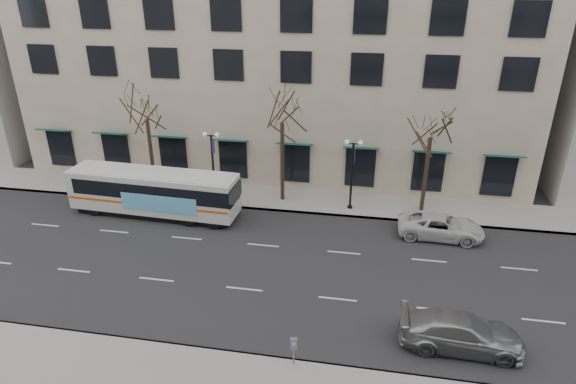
% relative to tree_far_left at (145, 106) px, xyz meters
% --- Properties ---
extents(ground, '(160.00, 160.00, 0.00)m').
position_rel_tree_far_left_xyz_m(ground, '(10.00, -8.80, -6.70)').
color(ground, black).
rests_on(ground, ground).
extents(sidewalk_far, '(80.00, 4.00, 0.15)m').
position_rel_tree_far_left_xyz_m(sidewalk_far, '(15.00, 0.20, -6.62)').
color(sidewalk_far, gray).
rests_on(sidewalk_far, ground).
extents(building_hotel, '(40.00, 20.00, 24.00)m').
position_rel_tree_far_left_xyz_m(building_hotel, '(8.00, 12.20, 5.30)').
color(building_hotel, tan).
rests_on(building_hotel, ground).
extents(tree_far_left, '(3.60, 3.60, 8.34)m').
position_rel_tree_far_left_xyz_m(tree_far_left, '(0.00, 0.00, 0.00)').
color(tree_far_left, black).
rests_on(tree_far_left, ground).
extents(tree_far_mid, '(3.60, 3.60, 8.55)m').
position_rel_tree_far_left_xyz_m(tree_far_mid, '(10.00, 0.00, 0.21)').
color(tree_far_mid, black).
rests_on(tree_far_mid, ground).
extents(tree_far_right, '(3.60, 3.60, 8.06)m').
position_rel_tree_far_left_xyz_m(tree_far_right, '(20.00, 0.00, -0.28)').
color(tree_far_right, black).
rests_on(tree_far_right, ground).
extents(lamp_post_left, '(1.22, 0.45, 5.21)m').
position_rel_tree_far_left_xyz_m(lamp_post_left, '(5.01, -0.60, -3.75)').
color(lamp_post_left, black).
rests_on(lamp_post_left, ground).
extents(lamp_post_right, '(1.22, 0.45, 5.21)m').
position_rel_tree_far_left_xyz_m(lamp_post_right, '(15.01, -0.60, -3.75)').
color(lamp_post_right, black).
rests_on(lamp_post_right, ground).
extents(city_bus, '(11.87, 3.13, 3.19)m').
position_rel_tree_far_left_xyz_m(city_bus, '(1.78, -3.67, -4.96)').
color(city_bus, silver).
rests_on(city_bus, ground).
extents(silver_car, '(5.46, 2.28, 1.58)m').
position_rel_tree_far_left_xyz_m(silver_car, '(20.69, -13.60, -5.91)').
color(silver_car, '#9A9EA2').
rests_on(silver_car, ground).
extents(white_pickup, '(5.43, 2.65, 1.49)m').
position_rel_tree_far_left_xyz_m(white_pickup, '(20.89, -3.45, -5.96)').
color(white_pickup, silver).
rests_on(white_pickup, ground).
extents(pay_station, '(0.32, 0.23, 1.35)m').
position_rel_tree_far_left_xyz_m(pay_station, '(13.51, -16.10, -5.57)').
color(pay_station, slate).
rests_on(pay_station, sidewalk_near).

